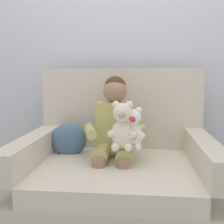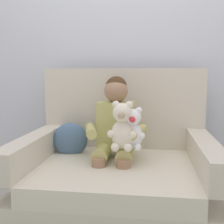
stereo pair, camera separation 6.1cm
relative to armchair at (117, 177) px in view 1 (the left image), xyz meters
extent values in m
plane|color=#ADA89E|center=(0.00, -0.06, -0.32)|extent=(8.00, 8.00, 0.00)
cube|color=silver|center=(0.00, 0.67, 0.98)|extent=(6.00, 0.10, 2.60)
cube|color=beige|center=(0.00, -0.06, -0.16)|extent=(1.28, 1.03, 0.33)
cube|color=beige|center=(0.00, -0.13, 0.07)|extent=(1.00, 0.89, 0.12)
cube|color=beige|center=(0.00, 0.39, 0.45)|extent=(1.28, 0.14, 0.64)
cube|color=beige|center=(-0.57, -0.13, 0.22)|extent=(0.14, 0.89, 0.18)
cube|color=beige|center=(0.57, -0.13, 0.22)|extent=(0.14, 0.89, 0.18)
cube|color=tan|center=(-0.03, 0.10, 0.35)|extent=(0.26, 0.16, 0.34)
sphere|color=#9E7556|center=(-0.03, 0.10, 0.60)|extent=(0.17, 0.17, 0.17)
sphere|color=#472D19|center=(-0.03, 0.11, 0.63)|extent=(0.16, 0.16, 0.16)
cylinder|color=tan|center=(-0.11, -0.03, 0.18)|extent=(0.11, 0.26, 0.11)
cylinder|color=#9E7556|center=(-0.11, -0.16, 0.03)|extent=(0.09, 0.09, 0.30)
cylinder|color=tan|center=(0.05, -0.03, 0.18)|extent=(0.11, 0.26, 0.11)
cylinder|color=#9E7556|center=(0.05, -0.16, 0.03)|extent=(0.09, 0.09, 0.30)
cylinder|color=tan|center=(-0.19, -0.02, 0.33)|extent=(0.13, 0.27, 0.07)
cylinder|color=tan|center=(0.13, -0.02, 0.33)|extent=(0.13, 0.27, 0.07)
ellipsoid|color=white|center=(0.11, -0.09, 0.32)|extent=(0.13, 0.11, 0.17)
sphere|color=white|center=(0.11, -0.10, 0.45)|extent=(0.11, 0.11, 0.11)
sphere|color=#DB333D|center=(0.11, -0.15, 0.44)|extent=(0.04, 0.04, 0.04)
sphere|color=white|center=(0.07, -0.09, 0.49)|extent=(0.04, 0.04, 0.04)
sphere|color=white|center=(0.05, -0.12, 0.33)|extent=(0.04, 0.04, 0.04)
sphere|color=white|center=(0.07, -0.14, 0.26)|extent=(0.05, 0.05, 0.05)
sphere|color=white|center=(0.14, -0.09, 0.49)|extent=(0.04, 0.04, 0.04)
sphere|color=white|center=(0.17, -0.12, 0.33)|extent=(0.04, 0.04, 0.04)
sphere|color=white|center=(0.14, -0.14, 0.26)|extent=(0.05, 0.05, 0.05)
ellipsoid|color=silver|center=(0.04, -0.12, 0.33)|extent=(0.15, 0.12, 0.19)
sphere|color=silver|center=(0.04, -0.13, 0.48)|extent=(0.12, 0.12, 0.12)
sphere|color=tan|center=(0.04, -0.18, 0.47)|extent=(0.05, 0.05, 0.05)
sphere|color=silver|center=(0.00, -0.12, 0.53)|extent=(0.05, 0.05, 0.05)
sphere|color=silver|center=(-0.03, -0.15, 0.34)|extent=(0.05, 0.05, 0.05)
sphere|color=silver|center=(0.00, -0.17, 0.26)|extent=(0.05, 0.05, 0.05)
sphere|color=silver|center=(0.08, -0.12, 0.53)|extent=(0.05, 0.05, 0.05)
sphere|color=silver|center=(0.11, -0.15, 0.34)|extent=(0.05, 0.05, 0.05)
sphere|color=silver|center=(0.08, -0.17, 0.26)|extent=(0.05, 0.05, 0.05)
ellipsoid|color=slate|center=(-0.38, 0.14, 0.23)|extent=(0.28, 0.17, 0.26)
camera|label=1|loc=(0.16, -1.92, 0.71)|focal=45.65mm
camera|label=2|loc=(0.22, -1.91, 0.71)|focal=45.65mm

